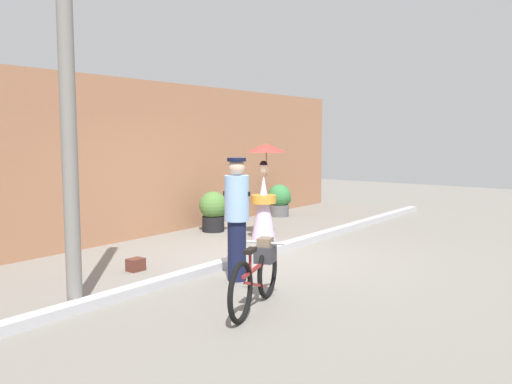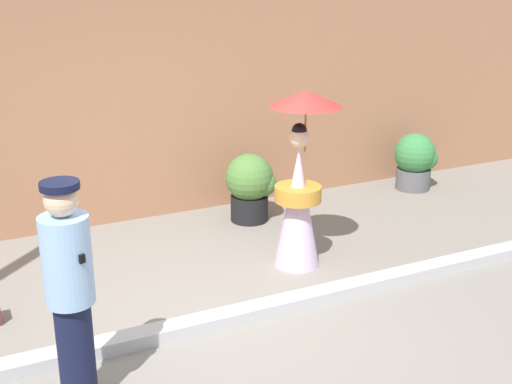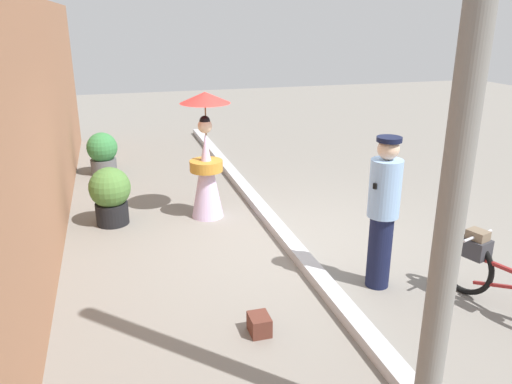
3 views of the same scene
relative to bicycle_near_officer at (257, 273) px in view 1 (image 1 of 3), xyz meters
name	(u,v)px [view 1 (image 1 of 3)]	position (x,y,z in m)	size (l,w,h in m)	color
ground_plane	(259,257)	(2.13, 1.56, -0.41)	(30.00, 30.00, 0.00)	gray
building_wall	(136,159)	(2.13, 4.63, 1.15)	(14.00, 0.40, 3.11)	#9E6B4C
sidewalk_curb	(259,253)	(2.13, 1.56, -0.35)	(14.00, 0.20, 0.12)	#B2B2B7
bicycle_near_officer	(257,273)	(0.00, 0.00, 0.00)	(1.58, 0.64, 0.78)	black
person_officer	(237,215)	(0.78, 0.94, 0.51)	(0.34, 0.36, 1.72)	#141938
person_with_parasol	(264,193)	(3.39, 2.38, 0.50)	(0.73, 0.73, 1.87)	silver
potted_plant_by_door	(214,210)	(3.49, 3.77, 0.05)	(0.61, 0.59, 0.86)	black
potted_plant_small	(280,199)	(6.12, 3.88, 0.02)	(0.59, 0.57, 0.81)	#59595B
backpack_on_pavement	(136,264)	(0.27, 2.48, -0.31)	(0.24, 0.19, 0.19)	#592D23
utility_pole	(68,102)	(-1.29, 1.73, 1.99)	(0.18, 0.18, 4.80)	slate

